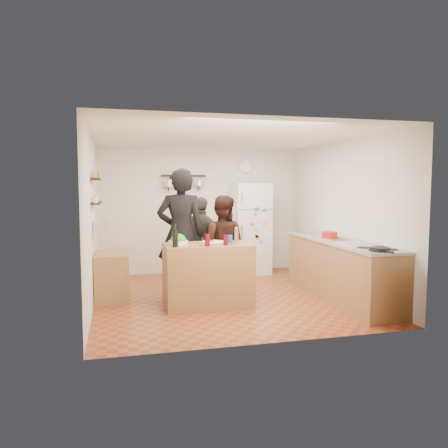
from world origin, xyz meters
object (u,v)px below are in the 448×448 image
object	(u,v)px
pepper_mill	(236,236)
skillet	(379,249)
prep_island	(208,275)
salt_canister	(230,240)
counter_run	(341,270)
person_center	(222,246)
person_back	(202,243)
fridge	(250,228)
person_left	(181,234)
red_bowl	(330,235)
wall_clock	(246,166)
wine_bottle	(175,239)
side_table	(112,276)
salad_bowl	(178,242)

from	to	relation	value
pepper_mill	skillet	distance (m)	2.03
prep_island	salt_canister	bearing A→B (deg)	-21.80
prep_island	pepper_mill	world-z (taller)	pepper_mill
counter_run	person_center	bearing A→B (deg)	158.52
person_back	fridge	bearing A→B (deg)	-101.22
person_left	person_back	distance (m)	0.74
pepper_mill	red_bowl	distance (m)	1.58
wall_clock	pepper_mill	bearing A→B (deg)	-109.68
pepper_mill	person_center	distance (m)	0.54
person_center	counter_run	distance (m)	1.89
wine_bottle	pepper_mill	distance (m)	0.99
wine_bottle	side_table	size ratio (longest dim) A/B	0.29
fridge	counter_run	bearing A→B (deg)	-71.94
salad_bowl	pepper_mill	distance (m)	0.87
salt_canister	side_table	bearing A→B (deg)	154.91
wall_clock	prep_island	bearing A→B (deg)	-117.98
salad_bowl	wall_clock	bearing A→B (deg)	54.46
person_center	salt_canister	bearing A→B (deg)	110.31
prep_island	person_back	world-z (taller)	person_back
fridge	side_table	distance (m)	3.12
counter_run	red_bowl	bearing A→B (deg)	99.64
person_center	wall_clock	size ratio (longest dim) A/B	5.34
side_table	salad_bowl	bearing A→B (deg)	-32.81
wine_bottle	person_center	xyz separation A→B (m)	(0.84, 0.76, -0.23)
salad_bowl	person_left	size ratio (longest dim) A/B	0.14
red_bowl	fridge	bearing A→B (deg)	109.24
red_bowl	fridge	xyz separation A→B (m)	(-0.70, 2.01, -0.07)
salt_canister	skillet	xyz separation A→B (m)	(1.67, -1.17, -0.03)
salt_canister	side_table	xyz separation A→B (m)	(-1.67, 0.78, -0.61)
prep_island	wall_clock	bearing A→B (deg)	62.02
wine_bottle	fridge	world-z (taller)	fridge
salt_canister	side_table	distance (m)	1.94
person_back	side_table	world-z (taller)	person_back
prep_island	wine_bottle	xyz separation A→B (m)	(-0.50, -0.22, 0.57)
salt_canister	person_left	distance (m)	0.88
person_back	red_bowl	world-z (taller)	person_back
wine_bottle	side_table	distance (m)	1.40
wine_bottle	person_left	distance (m)	0.75
person_left	wall_clock	size ratio (longest dim) A/B	6.74
person_back	side_table	size ratio (longest dim) A/B	1.96
person_left	wine_bottle	bearing A→B (deg)	84.91
person_back	skillet	xyz separation A→B (m)	(1.86, -2.35, 0.16)
person_center	skillet	xyz separation A→B (m)	(1.63, -1.83, 0.14)
red_bowl	side_table	xyz separation A→B (m)	(-3.39, 0.51, -0.61)
wall_clock	side_table	world-z (taller)	wall_clock
salad_bowl	side_table	world-z (taller)	salad_bowl
person_left	person_back	xyz separation A→B (m)	(0.43, 0.56, -0.23)
counter_run	person_left	bearing A→B (deg)	164.84
salad_bowl	person_center	bearing A→B (deg)	32.60
salt_canister	fridge	size ratio (longest dim) A/B	0.07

